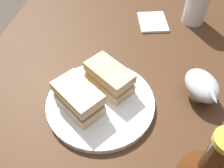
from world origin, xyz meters
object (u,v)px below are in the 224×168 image
(plate, at_px, (101,103))
(sandwich_half_right, at_px, (78,98))
(pint_glass, at_px, (197,2))
(gravy_boat, at_px, (202,86))
(sandwich_half_left, at_px, (109,78))
(napkin, at_px, (153,22))

(plate, distance_m, sandwich_half_right, 0.07)
(sandwich_half_right, bearing_deg, pint_glass, -32.71)
(plate, distance_m, gravy_boat, 0.25)
(gravy_boat, bearing_deg, pint_glass, 0.93)
(sandwich_half_left, distance_m, gravy_boat, 0.22)
(pint_glass, bearing_deg, sandwich_half_right, 147.29)
(pint_glass, bearing_deg, gravy_boat, -179.07)
(plate, bearing_deg, gravy_boat, -73.43)
(plate, height_order, sandwich_half_right, sandwich_half_right)
(sandwich_half_left, xyz_separation_m, gravy_boat, (0.02, -0.22, -0.01))
(pint_glass, relative_size, napkin, 1.47)
(sandwich_half_left, relative_size, gravy_boat, 1.06)
(napkin, bearing_deg, plate, 164.85)
(napkin, bearing_deg, pint_glass, -74.80)
(plate, relative_size, gravy_boat, 2.06)
(gravy_boat, bearing_deg, sandwich_half_right, 109.07)
(napkin, bearing_deg, gravy_boat, -155.13)
(sandwich_half_right, height_order, gravy_boat, sandwich_half_right)
(plate, relative_size, sandwich_half_left, 1.95)
(plate, height_order, pint_glass, pint_glass)
(gravy_boat, height_order, napkin, gravy_boat)
(gravy_boat, relative_size, napkin, 1.15)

